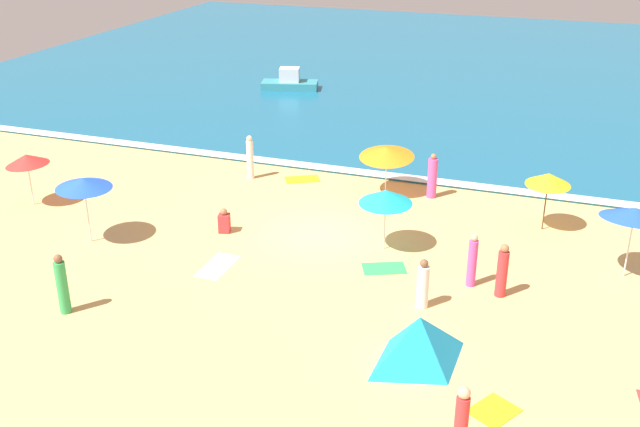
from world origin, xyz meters
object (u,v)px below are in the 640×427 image
(beach_umbrella_4, at_px, (386,197))
(beachgoer_1, at_px, (62,285))
(beachgoer_4, at_px, (502,271))
(beachgoer_5, at_px, (423,285))
(beach_umbrella_2, at_px, (84,183))
(beach_umbrella_3, at_px, (635,213))
(beachgoer_3, at_px, (432,177))
(beachgoer_11, at_px, (250,158))
(beach_umbrella_1, at_px, (387,152))
(beach_umbrella_5, at_px, (27,160))
(beachgoer_2, at_px, (224,222))
(beach_tent, at_px, (419,340))
(small_boat_0, at_px, (290,82))
(beach_umbrella_0, at_px, (548,179))
(beachgoer_7, at_px, (461,426))
(beachgoer_6, at_px, (472,261))

(beach_umbrella_4, xyz_separation_m, beachgoer_1, (-7.59, -7.07, -1.03))
(beachgoer_4, xyz_separation_m, beachgoer_5, (-2.08, -1.43, -0.09))
(beachgoer_1, xyz_separation_m, beachgoer_4, (11.71, 5.17, -0.07))
(beach_umbrella_2, distance_m, beach_umbrella_3, 17.72)
(beachgoer_3, bearing_deg, beachgoer_5, -80.07)
(beachgoer_4, bearing_deg, beachgoer_11, 149.74)
(beachgoer_1, xyz_separation_m, beachgoer_11, (0.56, 11.67, 0.02))
(beach_umbrella_1, relative_size, beach_umbrella_5, 1.03)
(beachgoer_11, bearing_deg, beach_umbrella_4, -33.23)
(beachgoer_2, bearing_deg, beach_tent, -33.74)
(beachgoer_1, distance_m, small_boat_0, 26.09)
(beach_umbrella_0, xyz_separation_m, beachgoer_7, (-0.78, -12.83, -0.97))
(beach_umbrella_2, bearing_deg, beach_umbrella_0, 23.10)
(beach_umbrella_2, relative_size, beach_umbrella_3, 0.96)
(beach_umbrella_2, distance_m, beachgoer_2, 4.93)
(beachgoer_5, xyz_separation_m, beachgoer_11, (-9.07, 7.94, 0.18))
(beach_umbrella_5, xyz_separation_m, beachgoer_2, (8.08, 0.21, -1.44))
(beach_umbrella_4, relative_size, beachgoer_4, 1.28)
(beachgoer_3, relative_size, beachgoer_7, 0.94)
(beachgoer_1, relative_size, small_boat_0, 0.52)
(beach_umbrella_0, xyz_separation_m, beach_umbrella_3, (2.70, -2.77, 0.24))
(beachgoer_3, bearing_deg, beach_umbrella_1, -172.47)
(small_boat_0, bearing_deg, beachgoer_3, -50.10)
(beachgoer_6, bearing_deg, beachgoer_7, -82.77)
(beachgoer_1, relative_size, beachgoer_4, 1.08)
(beachgoer_2, distance_m, beachgoer_5, 8.21)
(beach_umbrella_0, bearing_deg, beach_umbrella_4, -145.35)
(beachgoer_1, bearing_deg, beach_umbrella_5, 134.57)
(beach_umbrella_2, height_order, beach_tent, beach_umbrella_2)
(beach_umbrella_3, height_order, beach_tent, beach_umbrella_3)
(beachgoer_3, relative_size, beachgoer_6, 1.04)
(beach_umbrella_2, distance_m, beachgoer_7, 15.41)
(beach_umbrella_1, relative_size, beach_umbrella_3, 0.91)
(beachgoer_5, bearing_deg, beach_umbrella_4, 121.47)
(beachgoer_1, xyz_separation_m, beachgoer_6, (10.77, 5.50, -0.05))
(beachgoer_2, relative_size, beachgoer_5, 0.59)
(beachgoer_7, bearing_deg, beachgoer_5, 109.35)
(beachgoer_1, xyz_separation_m, small_boat_0, (-3.31, 25.87, -0.38))
(beachgoer_6, bearing_deg, small_boat_0, 124.66)
(beach_umbrella_1, distance_m, beach_umbrella_4, 5.01)
(beach_umbrella_2, relative_size, beachgoer_2, 2.60)
(beach_umbrella_3, bearing_deg, beachgoer_4, -144.16)
(beachgoer_4, bearing_deg, beachgoer_3, 116.95)
(beachgoer_5, distance_m, beachgoer_11, 12.05)
(beach_umbrella_1, xyz_separation_m, beachgoer_3, (1.81, 0.24, -0.91))
(beachgoer_1, distance_m, beachgoer_5, 10.33)
(beach_umbrella_5, height_order, beachgoer_11, beach_umbrella_5)
(beachgoer_11, bearing_deg, beach_umbrella_5, -141.32)
(small_boat_0, bearing_deg, beachgoer_2, -74.97)
(beachgoer_2, bearing_deg, beach_umbrella_1, 50.68)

